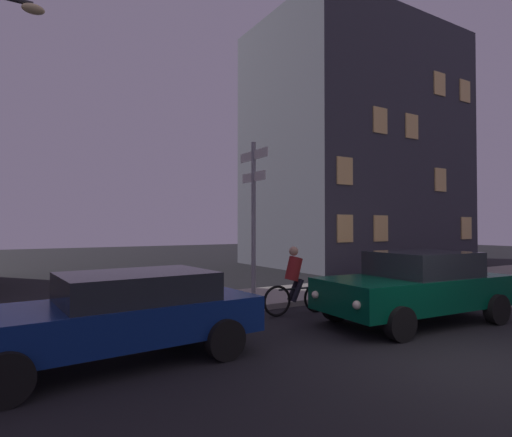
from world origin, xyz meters
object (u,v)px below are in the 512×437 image
at_px(car_far_oncoming, 416,285).
at_px(cyclist, 295,283).
at_px(car_near_left, 119,313).
at_px(signpost, 254,208).

distance_m(car_far_oncoming, cyclist, 2.68).
bearing_deg(car_near_left, car_far_oncoming, -6.07).
height_order(car_far_oncoming, car_near_left, car_far_oncoming).
bearing_deg(car_far_oncoming, car_near_left, 173.93).
distance_m(car_near_left, cyclist, 4.57).
xyz_separation_m(car_near_left, cyclist, (4.37, 1.34, 0.01)).
distance_m(signpost, car_near_left, 5.37).
relative_size(car_far_oncoming, cyclist, 2.47).
distance_m(signpost, car_far_oncoming, 4.45).
relative_size(signpost, car_near_left, 0.91).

